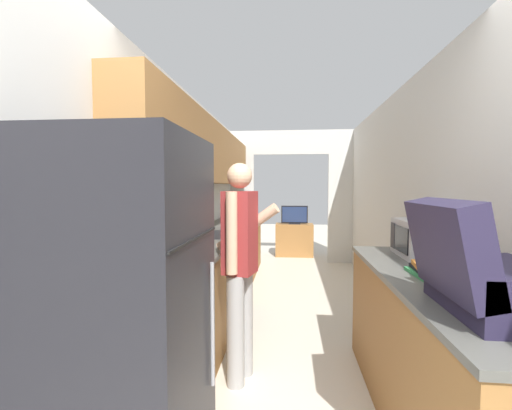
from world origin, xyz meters
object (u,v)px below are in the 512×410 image
(person, at_px, (240,265))
(tv_cabinet, at_px, (294,240))
(range_oven, at_px, (213,275))
(suitcase, at_px, (479,274))
(refrigerator, at_px, (122,314))
(microwave, at_px, (422,239))
(television, at_px, (294,215))
(book_stack, at_px, (433,270))

(person, relative_size, tv_cabinet, 2.11)
(range_oven, xyz_separation_m, suitcase, (1.63, -2.18, 0.62))
(suitcase, bearing_deg, person, 139.73)
(tv_cabinet, bearing_deg, person, -95.57)
(refrigerator, bearing_deg, range_oven, 91.44)
(person, xyz_separation_m, tv_cabinet, (0.45, 4.63, -0.53))
(microwave, height_order, television, microwave)
(tv_cabinet, bearing_deg, television, -90.00)
(refrigerator, xyz_separation_m, book_stack, (1.63, 0.56, 0.11))
(range_oven, height_order, microwave, microwave)
(suitcase, distance_m, microwave, 1.16)
(person, relative_size, microwave, 3.39)
(microwave, xyz_separation_m, tv_cabinet, (-0.89, 4.46, -0.73))
(range_oven, distance_m, tv_cabinet, 3.56)
(person, xyz_separation_m, microwave, (1.34, 0.17, 0.19))
(range_oven, bearing_deg, tv_cabinet, 74.84)
(range_oven, distance_m, television, 3.54)
(range_oven, bearing_deg, television, 74.66)
(book_stack, bearing_deg, refrigerator, -161.09)
(book_stack, distance_m, television, 5.03)
(range_oven, bearing_deg, person, -68.20)
(microwave, distance_m, television, 4.52)
(book_stack, relative_size, tv_cabinet, 0.39)
(microwave, bearing_deg, tv_cabinet, 101.30)
(microwave, xyz_separation_m, book_stack, (-0.14, -0.55, -0.10))
(person, xyz_separation_m, television, (0.45, 4.59, -0.01))
(range_oven, height_order, tv_cabinet, range_oven)
(book_stack, bearing_deg, person, 162.23)
(refrigerator, xyz_separation_m, person, (0.42, 0.95, 0.02))
(range_oven, xyz_separation_m, television, (0.93, 3.39, 0.39))
(refrigerator, height_order, tv_cabinet, refrigerator)
(television, bearing_deg, tv_cabinet, 90.00)
(refrigerator, bearing_deg, book_stack, 18.91)
(person, bearing_deg, book_stack, -93.31)
(refrigerator, relative_size, television, 3.12)
(tv_cabinet, relative_size, television, 1.42)
(range_oven, relative_size, tv_cabinet, 1.38)
(refrigerator, distance_m, suitcase, 1.60)
(book_stack, xyz_separation_m, tv_cabinet, (-0.76, 5.02, -0.62))
(person, bearing_deg, suitcase, -115.81)
(suitcase, bearing_deg, tv_cabinet, 97.14)
(person, distance_m, microwave, 1.37)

